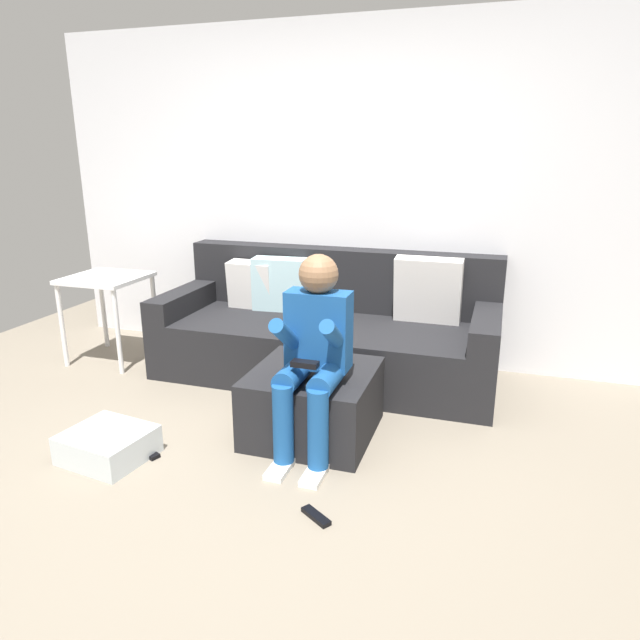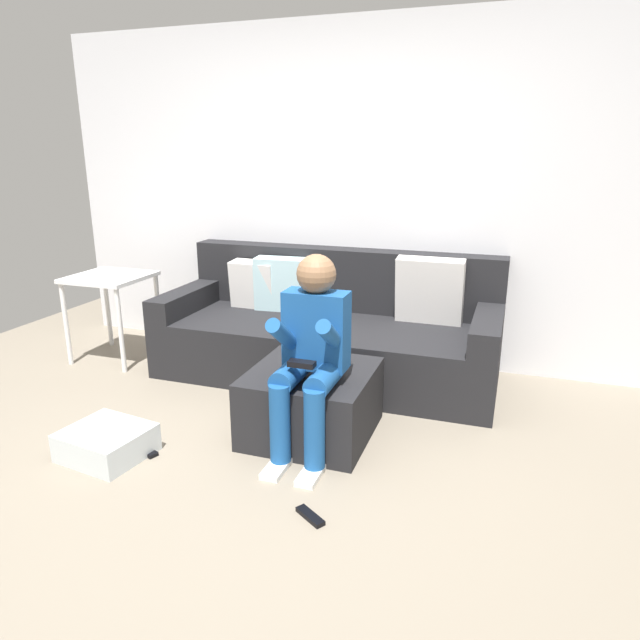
{
  "view_description": "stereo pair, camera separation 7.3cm",
  "coord_description": "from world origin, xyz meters",
  "px_view_note": "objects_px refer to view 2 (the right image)",
  "views": [
    {
      "loc": [
        1.16,
        -2.28,
        1.62
      ],
      "look_at": [
        0.09,
        1.06,
        0.56
      ],
      "focal_mm": 32.21,
      "sensor_mm": 36.0,
      "label": 1
    },
    {
      "loc": [
        1.23,
        -2.25,
        1.62
      ],
      "look_at": [
        0.09,
        1.06,
        0.56
      ],
      "focal_mm": 32.21,
      "sensor_mm": 36.0,
      "label": 2
    }
  ],
  "objects_px": {
    "side_table": "(111,289)",
    "person_seated": "(310,349)",
    "couch_sectional": "(329,331)",
    "storage_bin": "(107,443)",
    "remote_near_ottoman": "(310,516)",
    "ottoman": "(312,402)",
    "remote_by_storage_bin": "(144,450)"
  },
  "relations": [
    {
      "from": "person_seated",
      "to": "storage_bin",
      "type": "height_order",
      "value": "person_seated"
    },
    {
      "from": "person_seated",
      "to": "side_table",
      "type": "height_order",
      "value": "person_seated"
    },
    {
      "from": "couch_sectional",
      "to": "person_seated",
      "type": "relative_size",
      "value": 2.23
    },
    {
      "from": "remote_near_ottoman",
      "to": "side_table",
      "type": "bearing_deg",
      "value": -179.82
    },
    {
      "from": "side_table",
      "to": "person_seated",
      "type": "bearing_deg",
      "value": -23.99
    },
    {
      "from": "storage_bin",
      "to": "side_table",
      "type": "relative_size",
      "value": 0.63
    },
    {
      "from": "person_seated",
      "to": "couch_sectional",
      "type": "bearing_deg",
      "value": 103.2
    },
    {
      "from": "couch_sectional",
      "to": "storage_bin",
      "type": "bearing_deg",
      "value": -115.74
    },
    {
      "from": "person_seated",
      "to": "remote_near_ottoman",
      "type": "height_order",
      "value": "person_seated"
    },
    {
      "from": "ottoman",
      "to": "remote_by_storage_bin",
      "type": "xyz_separation_m",
      "value": [
        -0.8,
        -0.51,
        -0.19
      ]
    },
    {
      "from": "storage_bin",
      "to": "remote_near_ottoman",
      "type": "distance_m",
      "value": 1.25
    },
    {
      "from": "couch_sectional",
      "to": "remote_near_ottoman",
      "type": "bearing_deg",
      "value": -74.55
    },
    {
      "from": "couch_sectional",
      "to": "person_seated",
      "type": "bearing_deg",
      "value": -76.8
    },
    {
      "from": "couch_sectional",
      "to": "remote_near_ottoman",
      "type": "relative_size",
      "value": 14.5
    },
    {
      "from": "couch_sectional",
      "to": "storage_bin",
      "type": "height_order",
      "value": "couch_sectional"
    },
    {
      "from": "couch_sectional",
      "to": "storage_bin",
      "type": "xyz_separation_m",
      "value": [
        -0.76,
        -1.57,
        -0.24
      ]
    },
    {
      "from": "couch_sectional",
      "to": "remote_by_storage_bin",
      "type": "bearing_deg",
      "value": -111.89
    },
    {
      "from": "storage_bin",
      "to": "couch_sectional",
      "type": "bearing_deg",
      "value": 64.26
    },
    {
      "from": "ottoman",
      "to": "storage_bin",
      "type": "bearing_deg",
      "value": -147.92
    },
    {
      "from": "person_seated",
      "to": "side_table",
      "type": "bearing_deg",
      "value": 156.01
    },
    {
      "from": "remote_by_storage_bin",
      "to": "person_seated",
      "type": "bearing_deg",
      "value": 41.22
    },
    {
      "from": "person_seated",
      "to": "ottoman",
      "type": "bearing_deg",
      "value": 108.15
    },
    {
      "from": "couch_sectional",
      "to": "storage_bin",
      "type": "distance_m",
      "value": 1.76
    },
    {
      "from": "storage_bin",
      "to": "side_table",
      "type": "distance_m",
      "value": 1.68
    },
    {
      "from": "couch_sectional",
      "to": "storage_bin",
      "type": "relative_size",
      "value": 5.68
    },
    {
      "from": "ottoman",
      "to": "storage_bin",
      "type": "height_order",
      "value": "ottoman"
    },
    {
      "from": "storage_bin",
      "to": "remote_by_storage_bin",
      "type": "height_order",
      "value": "storage_bin"
    },
    {
      "from": "couch_sectional",
      "to": "remote_by_storage_bin",
      "type": "height_order",
      "value": "couch_sectional"
    },
    {
      "from": "ottoman",
      "to": "remote_near_ottoman",
      "type": "relative_size",
      "value": 4.2
    },
    {
      "from": "person_seated",
      "to": "remote_near_ottoman",
      "type": "distance_m",
      "value": 0.85
    },
    {
      "from": "couch_sectional",
      "to": "side_table",
      "type": "distance_m",
      "value": 1.74
    },
    {
      "from": "person_seated",
      "to": "remote_by_storage_bin",
      "type": "relative_size",
      "value": 5.68
    }
  ]
}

